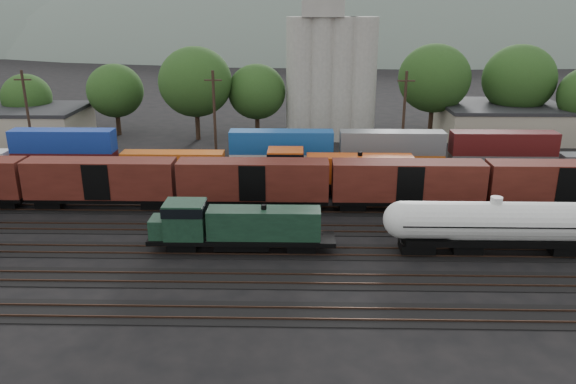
{
  "coord_description": "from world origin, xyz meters",
  "views": [
    {
      "loc": [
        -1.1,
        -48.39,
        20.33
      ],
      "look_at": [
        -2.2,
        2.0,
        3.0
      ],
      "focal_mm": 35.0,
      "sensor_mm": 36.0,
      "label": 1
    }
  ],
  "objects_px": {
    "green_locomotive": "(231,226)",
    "grain_silo": "(330,64)",
    "orange_locomotive": "(329,171)",
    "tank_car_a": "(494,223)"
  },
  "relations": [
    {
      "from": "green_locomotive",
      "to": "orange_locomotive",
      "type": "distance_m",
      "value": 17.45
    },
    {
      "from": "green_locomotive",
      "to": "grain_silo",
      "type": "distance_m",
      "value": 43.14
    },
    {
      "from": "green_locomotive",
      "to": "orange_locomotive",
      "type": "height_order",
      "value": "orange_locomotive"
    },
    {
      "from": "green_locomotive",
      "to": "tank_car_a",
      "type": "distance_m",
      "value": 21.79
    },
    {
      "from": "green_locomotive",
      "to": "grain_silo",
      "type": "height_order",
      "value": "grain_silo"
    },
    {
      "from": "green_locomotive",
      "to": "tank_car_a",
      "type": "height_order",
      "value": "tank_car_a"
    },
    {
      "from": "grain_silo",
      "to": "tank_car_a",
      "type": "bearing_deg",
      "value": -74.08
    },
    {
      "from": "tank_car_a",
      "to": "grain_silo",
      "type": "distance_m",
      "value": 43.46
    },
    {
      "from": "green_locomotive",
      "to": "grain_silo",
      "type": "xyz_separation_m",
      "value": [
        10.09,
        41.0,
        8.87
      ]
    },
    {
      "from": "orange_locomotive",
      "to": "grain_silo",
      "type": "distance_m",
      "value": 27.39
    }
  ]
}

